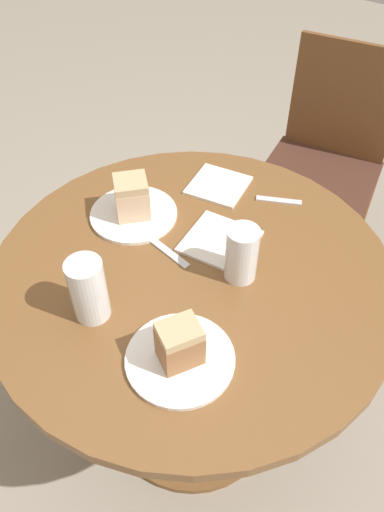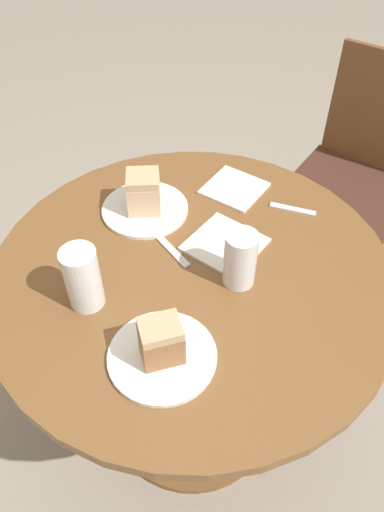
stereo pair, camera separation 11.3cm
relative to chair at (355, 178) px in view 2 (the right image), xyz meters
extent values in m
plane|color=gray|center=(0.00, -0.90, -0.45)|extent=(8.00, 8.00, 0.00)
cylinder|color=brown|center=(0.00, -0.90, -0.44)|extent=(0.54, 0.54, 0.03)
cylinder|color=brown|center=(0.00, -0.90, -0.10)|extent=(0.08, 0.08, 0.65)
cylinder|color=brown|center=(0.00, -0.90, 0.24)|extent=(0.95, 0.95, 0.03)
cylinder|color=brown|center=(-0.15, -0.29, -0.25)|extent=(0.04, 0.04, 0.41)
cylinder|color=brown|center=(0.21, -0.25, -0.25)|extent=(0.04, 0.04, 0.41)
cylinder|color=brown|center=(-0.20, 0.11, -0.25)|extent=(0.04, 0.04, 0.41)
cube|color=#47281E|center=(0.01, -0.07, -0.03)|extent=(0.46, 0.49, 0.03)
cube|color=brown|center=(-0.02, 0.14, 0.20)|extent=(0.39, 0.06, 0.43)
cylinder|color=white|center=(-0.22, -0.83, 0.26)|extent=(0.23, 0.23, 0.01)
cylinder|color=white|center=(0.12, -1.13, 0.26)|extent=(0.22, 0.22, 0.01)
cube|color=beige|center=(-0.22, -0.83, 0.31)|extent=(0.12, 0.12, 0.08)
cube|color=tan|center=(-0.22, -0.83, 0.36)|extent=(0.11, 0.11, 0.02)
cube|color=#9E6B42|center=(0.12, -1.13, 0.30)|extent=(0.10, 0.10, 0.08)
cube|color=tan|center=(0.12, -1.13, 0.35)|extent=(0.10, 0.10, 0.02)
cylinder|color=silver|center=(0.11, -0.86, 0.30)|extent=(0.06, 0.06, 0.08)
cylinder|color=white|center=(0.11, -0.86, 0.32)|extent=(0.07, 0.07, 0.14)
cylinder|color=silver|center=(-0.10, -1.13, 0.30)|extent=(0.07, 0.07, 0.09)
cylinder|color=white|center=(-0.10, -1.13, 0.33)|extent=(0.08, 0.08, 0.15)
cube|color=silver|center=(0.01, -0.79, 0.26)|extent=(0.18, 0.18, 0.01)
cube|color=silver|center=(-0.10, -0.89, 0.26)|extent=(0.18, 0.06, 0.00)
cube|color=silver|center=(0.07, -0.57, 0.26)|extent=(0.12, 0.06, 0.00)
cube|color=silver|center=(-0.10, -0.61, 0.26)|extent=(0.16, 0.16, 0.01)
camera|label=1|loc=(0.44, -1.56, 1.11)|focal=35.00mm
camera|label=2|loc=(0.53, -1.49, 1.11)|focal=35.00mm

